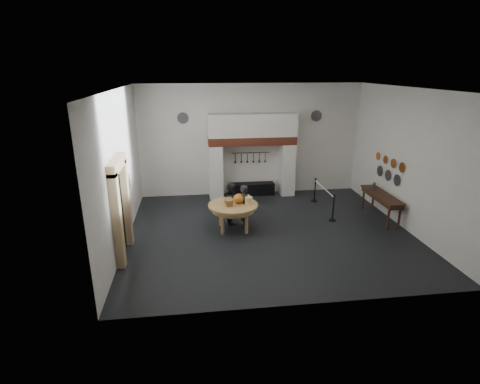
{
  "coord_description": "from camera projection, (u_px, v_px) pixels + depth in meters",
  "views": [
    {
      "loc": [
        -2.37,
        -10.96,
        5.1
      ],
      "look_at": [
        -0.94,
        0.13,
        1.35
      ],
      "focal_mm": 28.0,
      "sensor_mm": 36.0,
      "label": 1
    }
  ],
  "objects": [
    {
      "name": "door_jamb_far",
      "position": [
        126.0,
        203.0,
        10.98
      ],
      "size": [
        0.22,
        0.3,
        2.6
      ],
      "primitive_type": "cube",
      "color": "tan",
      "rests_on": "floor"
    },
    {
      "name": "work_table",
      "position": [
        233.0,
        205.0,
        12.11
      ],
      "size": [
        1.94,
        1.94,
        0.07
      ],
      "primitive_type": "cylinder",
      "rotation": [
        0.0,
        0.0,
        0.22
      ],
      "color": "tan",
      "rests_on": "floor"
    },
    {
      "name": "copper_pan_d",
      "position": [
        378.0,
        156.0,
        13.87
      ],
      "size": [
        0.03,
        0.28,
        0.28
      ],
      "primitive_type": "cylinder",
      "rotation": [
        0.0,
        1.57,
        0.0
      ],
      "color": "#C6662D",
      "rests_on": "wall_right"
    },
    {
      "name": "wall_left",
      "position": [
        120.0,
        169.0,
        10.95
      ],
      "size": [
        0.02,
        8.0,
        4.5
      ],
      "primitive_type": "cube",
      "color": "silver",
      "rests_on": "floor"
    },
    {
      "name": "copper_pan_a",
      "position": [
        402.0,
        167.0,
        12.32
      ],
      "size": [
        0.03,
        0.34,
        0.34
      ],
      "primitive_type": "cylinder",
      "rotation": [
        0.0,
        1.57,
        0.0
      ],
      "color": "#C6662D",
      "rests_on": "wall_right"
    },
    {
      "name": "pewter_plate_left",
      "position": [
        397.0,
        180.0,
        12.66
      ],
      "size": [
        0.03,
        0.4,
        0.4
      ],
      "primitive_type": "cylinder",
      "rotation": [
        0.0,
        1.57,
        0.0
      ],
      "color": "#4C4C51",
      "rests_on": "wall_right"
    },
    {
      "name": "visitor_near",
      "position": [
        245.0,
        206.0,
        12.35
      ],
      "size": [
        0.44,
        0.59,
        1.46
      ],
      "primitive_type": "imported",
      "rotation": [
        0.0,
        0.0,
        1.38
      ],
      "color": "black",
      "rests_on": "floor"
    },
    {
      "name": "bread_loaf",
      "position": [
        229.0,
        199.0,
        12.4
      ],
      "size": [
        0.31,
        0.18,
        0.13
      ],
      "primitive_type": "ellipsoid",
      "color": "#A4743A",
      "rests_on": "work_table"
    },
    {
      "name": "barrier_post_far",
      "position": [
        315.0,
        190.0,
        14.81
      ],
      "size": [
        0.05,
        0.05,
        0.9
      ],
      "primitive_type": "cylinder",
      "color": "black",
      "rests_on": "floor"
    },
    {
      "name": "pewter_plate_mid",
      "position": [
        388.0,
        175.0,
        13.23
      ],
      "size": [
        0.03,
        0.4,
        0.4
      ],
      "primitive_type": "cylinder",
      "rotation": [
        0.0,
        1.57,
        0.0
      ],
      "color": "#4C4C51",
      "rests_on": "wall_right"
    },
    {
      "name": "ceiling",
      "position": [
        273.0,
        89.0,
        10.78
      ],
      "size": [
        9.0,
        8.0,
        0.02
      ],
      "primitive_type": "cube",
      "color": "silver",
      "rests_on": "wall_back"
    },
    {
      "name": "utensil_rail",
      "position": [
        251.0,
        153.0,
        15.34
      ],
      "size": [
        1.6,
        0.02,
        0.02
      ],
      "primitive_type": "cylinder",
      "rotation": [
        0.0,
        1.57,
        0.0
      ],
      "color": "black",
      "rests_on": "wall_back"
    },
    {
      "name": "pewter_jug",
      "position": [
        374.0,
        186.0,
        13.52
      ],
      "size": [
        0.12,
        0.12,
        0.22
      ],
      "primitive_type": "cylinder",
      "color": "#48484C",
      "rests_on": "side_table"
    },
    {
      "name": "chimney_hood",
      "position": [
        252.0,
        125.0,
        14.71
      ],
      "size": [
        3.5,
        0.7,
        0.9
      ],
      "primitive_type": "cube",
      "color": "silver",
      "rests_on": "hearth_brick_band"
    },
    {
      "name": "pumpkin",
      "position": [
        239.0,
        198.0,
        12.17
      ],
      "size": [
        0.36,
        0.36,
        0.31
      ],
      "primitive_type": "ellipsoid",
      "color": "orange",
      "rests_on": "work_table"
    },
    {
      "name": "door_lintel",
      "position": [
        117.0,
        164.0,
        9.9
      ],
      "size": [
        0.22,
        1.7,
        0.3
      ],
      "primitive_type": "cube",
      "color": "tan",
      "rests_on": "door_jamb_near"
    },
    {
      "name": "pewter_plate_right",
      "position": [
        380.0,
        171.0,
        13.79
      ],
      "size": [
        0.03,
        0.4,
        0.4
      ],
      "primitive_type": "cylinder",
      "rotation": [
        0.0,
        1.57,
        0.0
      ],
      "color": "#4C4C51",
      "rests_on": "wall_right"
    },
    {
      "name": "door_recess",
      "position": [
        119.0,
        213.0,
        10.33
      ],
      "size": [
        0.04,
        1.1,
        2.5
      ],
      "primitive_type": "cube",
      "color": "black",
      "rests_on": "floor"
    },
    {
      "name": "wall_back",
      "position": [
        251.0,
        140.0,
        15.26
      ],
      "size": [
        9.0,
        0.02,
        4.5
      ],
      "primitive_type": "cube",
      "color": "silver",
      "rests_on": "floor"
    },
    {
      "name": "visitor_far",
      "position": [
        232.0,
        203.0,
        12.68
      ],
      "size": [
        0.58,
        0.72,
        1.43
      ],
      "primitive_type": "imported",
      "rotation": [
        0.0,
        0.0,
        1.63
      ],
      "color": "#222127",
      "rests_on": "floor"
    },
    {
      "name": "barrier_rope",
      "position": [
        324.0,
        189.0,
        13.74
      ],
      "size": [
        0.04,
        2.0,
        0.04
      ],
      "primitive_type": "cylinder",
      "rotation": [
        1.57,
        0.0,
        0.0
      ],
      "color": "white",
      "rests_on": "barrier_post_near"
    },
    {
      "name": "wicker_basket",
      "position": [
        229.0,
        203.0,
        11.9
      ],
      "size": [
        0.38,
        0.38,
        0.22
      ],
      "primitive_type": "cone",
      "rotation": [
        3.14,
        0.0,
        0.22
      ],
      "color": "#9F683A",
      "rests_on": "work_table"
    },
    {
      "name": "door_jamb_near",
      "position": [
        117.0,
        221.0,
        9.67
      ],
      "size": [
        0.22,
        0.3,
        2.6
      ],
      "primitive_type": "cube",
      "color": "tan",
      "rests_on": "floor"
    },
    {
      "name": "pewter_plate_back_left",
      "position": [
        183.0,
        118.0,
        14.59
      ],
      "size": [
        0.44,
        0.03,
        0.44
      ],
      "primitive_type": "cylinder",
      "rotation": [
        1.57,
        0.0,
        0.0
      ],
      "color": "#4C4C51",
      "rests_on": "wall_back"
    },
    {
      "name": "cheese_block_big",
      "position": [
        249.0,
        201.0,
        12.07
      ],
      "size": [
        0.22,
        0.22,
        0.24
      ],
      "primitive_type": "cube",
      "color": "#EBCF8C",
      "rests_on": "work_table"
    },
    {
      "name": "copper_pan_b",
      "position": [
        394.0,
        163.0,
        12.83
      ],
      "size": [
        0.03,
        0.32,
        0.32
      ],
      "primitive_type": "cylinder",
      "rotation": [
        0.0,
        1.57,
        0.0
      ],
      "color": "#C6662D",
      "rests_on": "wall_right"
    },
    {
      "name": "wall_front",
      "position": [
        310.0,
        212.0,
        7.73
      ],
      "size": [
        9.0,
        0.02,
        4.5
      ],
      "primitive_type": "cube",
      "color": "silver",
      "rests_on": "floor"
    },
    {
      "name": "hearth_brick_band",
      "position": [
        252.0,
        140.0,
        14.91
      ],
      "size": [
        3.5,
        0.72,
        0.32
      ],
      "primitive_type": "cube",
      "color": "#9E442B",
      "rests_on": "chimney_pier_left"
    },
    {
      "name": "chimney_pier_right",
      "position": [
        287.0,
        169.0,
        15.48
      ],
      "size": [
        0.55,
        0.7,
        2.15
      ],
      "primitive_type": "cube",
      "color": "silver",
      "rests_on": "floor"
    },
    {
      "name": "side_table",
      "position": [
        382.0,
        195.0,
        13.0
      ],
      "size": [
        0.55,
        2.2,
        0.06
      ],
      "primitive_type": "cube",
      "color": "#372014",
      "rests_on": "floor"
    },
    {
      "name": "chimney_pier_left",
      "position": [
        216.0,
        172.0,
        15.12
      ],
      "size": [
        0.55,
        0.7,
        2.15
      ],
      "primitive_type": "cube",
      "color": "silver",
      "rests_on": "floor"
    },
    {
      "name": "wall_plaque",
      "position": [
        128.0,
        182.0,
        11.91
      ],
      "size": [
        0.05,
        0.34,
        0.44
      ],
      "primitive_type": "cube",
      "color": "gold",
      "rests_on": "wall_left"
    },
    {
      "name": "copper_pan_c",
      "position": [
        386.0,
        160.0,
        13.35
      ],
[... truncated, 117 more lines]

